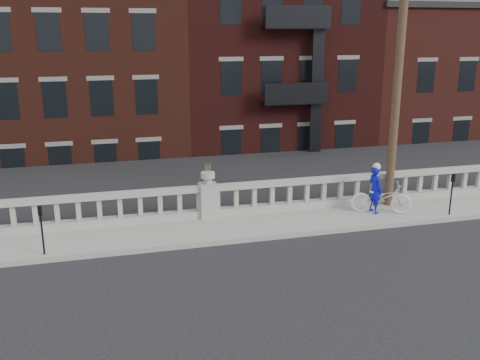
# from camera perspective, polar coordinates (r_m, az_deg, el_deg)

# --- Properties ---
(ground) EXTENTS (120.00, 120.00, 0.00)m
(ground) POSITION_cam_1_polar(r_m,az_deg,el_deg) (13.67, 0.01, -9.91)
(ground) COLOR black
(ground) RESTS_ON ground
(sidewalk) EXTENTS (32.00, 2.20, 0.15)m
(sidewalk) POSITION_cam_1_polar(r_m,az_deg,el_deg) (16.32, -2.70, -5.26)
(sidewalk) COLOR gray
(sidewalk) RESTS_ON ground
(balustrade) EXTENTS (28.00, 0.34, 1.03)m
(balustrade) POSITION_cam_1_polar(r_m,az_deg,el_deg) (17.01, -3.41, -2.37)
(balustrade) COLOR gray
(balustrade) RESTS_ON sidewalk
(planter_pedestal) EXTENTS (0.55, 0.55, 1.76)m
(planter_pedestal) POSITION_cam_1_polar(r_m,az_deg,el_deg) (16.95, -3.42, -1.76)
(planter_pedestal) COLOR gray
(planter_pedestal) RESTS_ON sidewalk
(lower_level) EXTENTS (80.00, 44.00, 20.80)m
(lower_level) POSITION_cam_1_polar(r_m,az_deg,el_deg) (35.30, -8.88, 10.20)
(lower_level) COLOR #605E59
(lower_level) RESTS_ON ground
(utility_pole) EXTENTS (1.60, 0.28, 10.00)m
(utility_pole) POSITION_cam_1_polar(r_m,az_deg,el_deg) (18.13, 16.68, 12.94)
(utility_pole) COLOR #422D1E
(utility_pole) RESTS_ON sidewalk
(parking_meter_c) EXTENTS (0.10, 0.09, 1.36)m
(parking_meter_c) POSITION_cam_1_polar(r_m,az_deg,el_deg) (14.99, -20.43, -4.47)
(parking_meter_c) COLOR black
(parking_meter_c) RESTS_ON sidewalk
(parking_meter_d) EXTENTS (0.10, 0.09, 1.36)m
(parking_meter_d) POSITION_cam_1_polar(r_m,az_deg,el_deg) (18.36, 21.66, -0.95)
(parking_meter_d) COLOR black
(parking_meter_d) RESTS_ON sidewalk
(bicycle) EXTENTS (2.04, 1.34, 1.01)m
(bicycle) POSITION_cam_1_polar(r_m,az_deg,el_deg) (17.96, 14.83, -1.84)
(bicycle) COLOR silver
(bicycle) RESTS_ON sidewalk
(cyclist) EXTENTS (0.47, 0.63, 1.55)m
(cyclist) POSITION_cam_1_polar(r_m,az_deg,el_deg) (17.87, 14.20, -0.98)
(cyclist) COLOR #0B0EB1
(cyclist) RESTS_ON sidewalk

